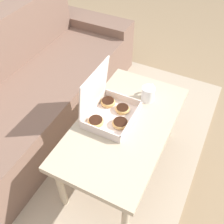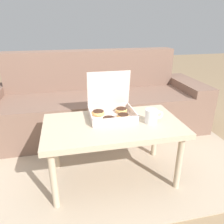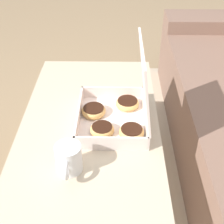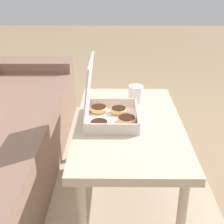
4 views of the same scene
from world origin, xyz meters
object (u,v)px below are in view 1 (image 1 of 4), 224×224
(pastry_box, at_px, (108,109))
(coffee_table, at_px, (124,129))
(couch, at_px, (21,102))
(coffee_mug, at_px, (148,93))

(pastry_box, bearing_deg, coffee_table, -97.17)
(couch, bearing_deg, pastry_box, -88.88)
(couch, bearing_deg, coffee_mug, -73.60)
(couch, relative_size, coffee_table, 2.41)
(pastry_box, relative_size, coffee_mug, 2.48)
(coffee_table, bearing_deg, coffee_mug, -10.52)
(pastry_box, bearing_deg, coffee_mug, -33.12)
(coffee_mug, bearing_deg, pastry_box, 146.88)
(coffee_table, relative_size, coffee_mug, 7.35)
(coffee_table, xyz_separation_m, pastry_box, (0.01, 0.12, 0.11))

